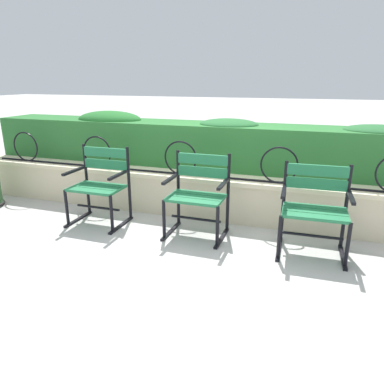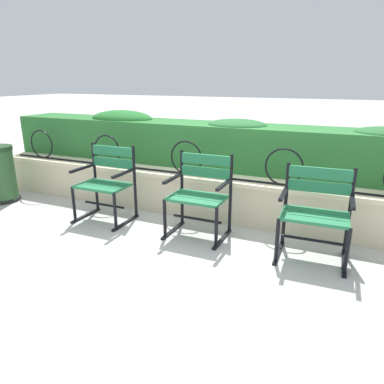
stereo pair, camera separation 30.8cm
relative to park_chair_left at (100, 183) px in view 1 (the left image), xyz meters
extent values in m
plane|color=#B7B5AF|center=(1.21, -0.28, -0.47)|extent=(60.00, 60.00, 0.00)
cube|color=beige|center=(1.21, 0.58, -0.24)|extent=(6.92, 0.35, 0.48)
cube|color=beige|center=(1.21, 0.58, 0.03)|extent=(6.92, 0.41, 0.05)
cylinder|color=black|center=(1.21, 0.50, 0.06)|extent=(6.39, 0.02, 0.02)
torus|color=black|center=(-1.52, 0.50, 0.26)|extent=(0.42, 0.02, 0.42)
torus|color=black|center=(-0.35, 0.50, 0.26)|extent=(0.42, 0.02, 0.42)
torus|color=black|center=(0.83, 0.50, 0.26)|extent=(0.42, 0.02, 0.42)
torus|color=black|center=(2.00, 0.50, 0.26)|extent=(0.42, 0.02, 0.42)
cube|color=#2D7033|center=(1.21, 1.09, 0.33)|extent=(6.78, 0.67, 0.56)
ellipsoid|color=#276F2D|center=(-0.48, 1.09, 0.62)|extent=(0.97, 0.60, 0.25)
ellipsoid|color=#286532|center=(1.28, 1.09, 0.62)|extent=(0.77, 0.60, 0.14)
ellipsoid|color=#2B6834|center=(3.04, 1.09, 0.62)|extent=(0.80, 0.60, 0.12)
cube|color=#237547|center=(0.00, -0.21, -0.03)|extent=(0.59, 0.13, 0.03)
cube|color=#237547|center=(0.00, -0.08, -0.03)|extent=(0.59, 0.13, 0.03)
cube|color=#237547|center=(0.00, 0.06, -0.03)|extent=(0.59, 0.13, 0.03)
cube|color=#237547|center=(0.00, 0.16, 0.34)|extent=(0.59, 0.03, 0.11)
cube|color=#237547|center=(0.00, 0.16, 0.19)|extent=(0.59, 0.03, 0.11)
cylinder|color=black|center=(0.30, 0.16, -0.03)|extent=(0.04, 0.04, 0.90)
cylinder|color=black|center=(0.30, -0.27, -0.25)|extent=(0.04, 0.04, 0.44)
cube|color=black|center=(0.30, -0.08, -0.46)|extent=(0.04, 0.52, 0.02)
cube|color=black|center=(0.30, -0.08, 0.15)|extent=(0.04, 0.40, 0.03)
cylinder|color=black|center=(-0.30, 0.16, -0.03)|extent=(0.04, 0.04, 0.90)
cylinder|color=black|center=(-0.29, -0.27, -0.25)|extent=(0.04, 0.04, 0.44)
cube|color=black|center=(-0.30, -0.08, -0.46)|extent=(0.04, 0.52, 0.02)
cube|color=black|center=(-0.30, -0.08, 0.15)|extent=(0.04, 0.40, 0.03)
cylinder|color=black|center=(0.00, -0.08, -0.28)|extent=(0.56, 0.03, 0.03)
cube|color=#237547|center=(1.21, -0.18, -0.03)|extent=(0.59, 0.13, 0.03)
cube|color=#237547|center=(1.21, -0.04, -0.03)|extent=(0.59, 0.13, 0.03)
cube|color=#237547|center=(1.21, 0.09, -0.03)|extent=(0.59, 0.13, 0.03)
cube|color=#237547|center=(1.21, 0.20, 0.34)|extent=(0.59, 0.03, 0.11)
cube|color=#237547|center=(1.21, 0.20, 0.19)|extent=(0.59, 0.03, 0.11)
cylinder|color=black|center=(1.50, 0.20, -0.03)|extent=(0.04, 0.04, 0.89)
cylinder|color=black|center=(1.50, -0.23, -0.25)|extent=(0.04, 0.04, 0.44)
cube|color=black|center=(1.50, -0.04, -0.46)|extent=(0.04, 0.52, 0.02)
cube|color=black|center=(1.50, -0.04, 0.15)|extent=(0.04, 0.40, 0.03)
cylinder|color=black|center=(0.91, 0.20, -0.03)|extent=(0.04, 0.04, 0.89)
cylinder|color=black|center=(0.91, -0.23, -0.25)|extent=(0.04, 0.04, 0.44)
cube|color=black|center=(0.91, -0.04, -0.46)|extent=(0.04, 0.52, 0.02)
cube|color=black|center=(0.91, -0.04, 0.15)|extent=(0.04, 0.40, 0.03)
cylinder|color=black|center=(1.21, -0.04, -0.28)|extent=(0.56, 0.03, 0.03)
cube|color=#237547|center=(2.42, -0.23, -0.03)|extent=(0.60, 0.15, 0.03)
cube|color=#237547|center=(2.41, -0.09, -0.03)|extent=(0.60, 0.15, 0.03)
cube|color=#237547|center=(2.41, 0.05, -0.03)|extent=(0.60, 0.15, 0.03)
cube|color=#237547|center=(2.40, 0.15, 0.32)|extent=(0.60, 0.05, 0.11)
cube|color=#237547|center=(2.40, 0.15, 0.18)|extent=(0.60, 0.05, 0.11)
cylinder|color=black|center=(2.70, 0.16, -0.04)|extent=(0.04, 0.04, 0.87)
cylinder|color=black|center=(2.72, -0.27, -0.25)|extent=(0.04, 0.04, 0.44)
cube|color=black|center=(2.71, -0.08, -0.46)|extent=(0.06, 0.52, 0.02)
cube|color=black|center=(2.71, -0.08, 0.15)|extent=(0.05, 0.40, 0.03)
cylinder|color=black|center=(2.10, 0.14, -0.04)|extent=(0.04, 0.04, 0.87)
cylinder|color=black|center=(2.12, -0.29, -0.25)|extent=(0.04, 0.04, 0.44)
cube|color=black|center=(2.11, -0.10, -0.46)|extent=(0.06, 0.52, 0.02)
cube|color=black|center=(2.11, -0.10, 0.15)|extent=(0.05, 0.40, 0.03)
cylinder|color=black|center=(2.41, -0.09, -0.28)|extent=(0.57, 0.05, 0.03)
camera|label=1|loc=(2.34, -3.48, 1.18)|focal=33.46mm
camera|label=2|loc=(2.63, -3.36, 1.18)|focal=33.46mm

